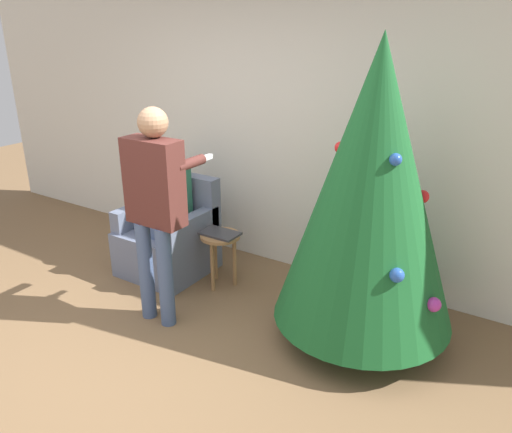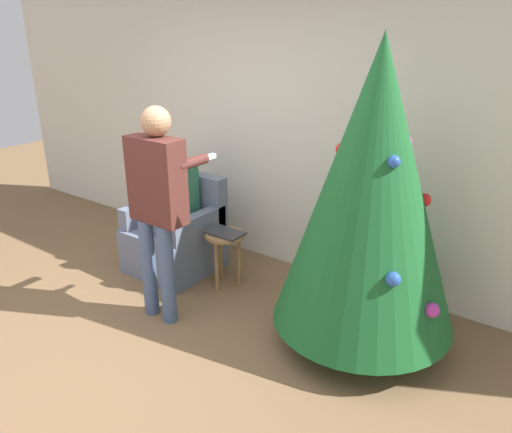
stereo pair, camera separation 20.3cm
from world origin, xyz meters
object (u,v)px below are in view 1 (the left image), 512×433
person_seated (166,204)px  christmas_tree (371,187)px  armchair (170,239)px  side_stool (220,244)px  person_standing (155,198)px

person_seated → christmas_tree: bearing=-1.8°
armchair → side_stool: armchair is taller
christmas_tree → armchair: bearing=177.5°
armchair → person_seated: (0.00, -0.02, 0.37)m
armchair → person_standing: size_ratio=0.53×
person_seated → person_standing: person_standing is taller
christmas_tree → person_standing: christmas_tree is taller
christmas_tree → armchair: 2.19m
armchair → person_standing: 1.13m
christmas_tree → armchair: size_ratio=2.45×
person_seated → side_stool: (0.61, 0.03, -0.28)m
side_stool → armchair: bearing=-179.3°
christmas_tree → armchair: christmas_tree is taller
armchair → person_seated: person_seated is taller
armchair → side_stool: 0.61m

